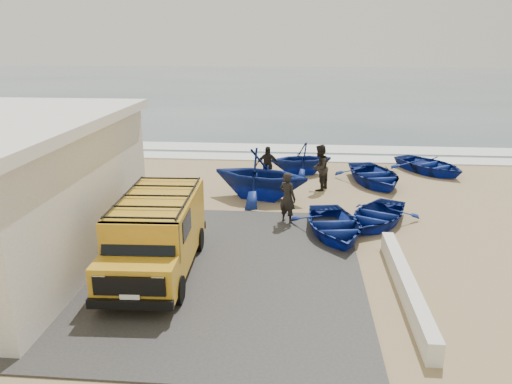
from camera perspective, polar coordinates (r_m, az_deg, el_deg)
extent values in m
plane|color=#A0865D|center=(16.34, -2.95, -5.84)|extent=(160.00, 160.00, 0.00)
cube|color=#3B3836|center=(14.96, -11.71, -8.39)|extent=(12.00, 10.00, 0.05)
cube|color=#385166|center=(71.19, 3.31, 12.16)|extent=(180.00, 88.00, 0.01)
cube|color=white|center=(27.71, 0.42, 4.00)|extent=(180.00, 1.60, 0.06)
cube|color=white|center=(30.14, 0.80, 5.08)|extent=(180.00, 2.20, 0.04)
cube|color=black|center=(15.92, -16.13, 2.74)|extent=(0.08, 0.70, 0.90)
cube|color=silver|center=(13.68, 16.77, -10.20)|extent=(0.35, 6.00, 0.55)
cube|color=gold|center=(14.55, -11.04, -3.91)|extent=(2.16, 4.17, 1.73)
cube|color=gold|center=(12.49, -13.61, -9.77)|extent=(2.03, 1.02, 0.95)
cube|color=black|center=(12.57, -13.27, -5.34)|extent=(1.85, 0.43, 0.75)
cube|color=black|center=(12.02, -14.29, -10.38)|extent=(1.70, 0.15, 0.47)
cube|color=black|center=(12.21, -14.18, -12.33)|extent=(2.04, 0.23, 0.23)
cube|color=black|center=(14.19, -11.31, -0.41)|extent=(2.05, 3.85, 0.06)
cylinder|color=black|center=(13.34, -16.90, -10.51)|extent=(0.26, 0.74, 0.74)
cylinder|color=black|center=(16.14, -13.16, -5.20)|extent=(0.26, 0.74, 0.74)
cylinder|color=black|center=(12.85, -8.86, -11.03)|extent=(0.26, 0.74, 0.74)
cylinder|color=black|center=(15.74, -6.57, -5.42)|extent=(0.26, 0.74, 0.74)
imported|color=navy|center=(16.98, 8.87, -3.74)|extent=(3.17, 4.04, 0.76)
imported|color=navy|center=(18.28, 13.69, -2.57)|extent=(3.74, 4.18, 0.71)
imported|color=navy|center=(20.40, 0.50, 2.08)|extent=(4.80, 4.43, 2.11)
imported|color=navy|center=(23.26, 13.37, 1.90)|extent=(3.78, 4.62, 0.84)
imported|color=navy|center=(24.23, 5.18, 3.81)|extent=(3.53, 3.24, 1.57)
imported|color=navy|center=(25.96, 19.22, 2.93)|extent=(4.41, 4.65, 0.78)
imported|color=black|center=(17.76, 3.62, -0.68)|extent=(0.82, 0.77, 1.89)
imported|color=black|center=(21.74, 7.28, 2.77)|extent=(1.10, 1.21, 2.01)
imported|color=black|center=(22.55, 1.30, 3.08)|extent=(1.07, 0.58, 1.74)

